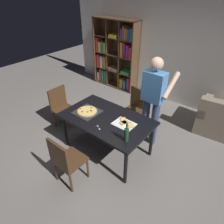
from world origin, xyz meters
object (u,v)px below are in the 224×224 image
Objects in this scene: chair_far_side at (136,107)px; chair_left_end at (62,106)px; bookshelf at (116,56)px; person_serving_pizza at (153,98)px; wine_bottle at (126,134)px; chair_near_camera at (65,159)px; dining_table at (107,121)px; kitchen_scissors at (97,125)px; pepperoni_pizza_on_tray at (87,111)px.

chair_left_end is at bearing -142.98° from chair_far_side.
person_serving_pizza is at bearing -37.26° from bookshelf.
bookshelf is 6.17× the size of wine_bottle.
chair_near_camera is at bearing -37.02° from chair_left_end.
bookshelf is (-1.67, 3.35, 0.41)m from chair_near_camera.
kitchen_scissors reaches higher than dining_table.
wine_bottle is 0.61m from kitchen_scissors.
chair_far_side is at bearing -40.15° from bookshelf.
kitchen_scissors is (1.30, -0.26, 0.24)m from chair_left_end.
chair_far_side is 2.23m from bookshelf.
wine_bottle is (1.01, -0.19, 0.10)m from pepperoni_pizza_on_tray.
dining_table is 0.42m from pepperoni_pizza_on_tray.
person_serving_pizza is (0.47, 1.72, 0.49)m from chair_near_camera.
chair_near_camera is 4.64× the size of kitchen_scissors.
person_serving_pizza reaches higher than chair_far_side.
dining_table is 2.92m from bookshelf.
chair_far_side is 2.11× the size of pepperoni_pizza_on_tray.
chair_near_camera is at bearing -63.45° from bookshelf.
bookshelf is at bearing 139.85° from chair_far_side.
dining_table is 0.91× the size of person_serving_pizza.
bookshelf is (-1.67, 1.41, 0.41)m from chair_far_side.
wine_bottle reaches higher than chair_far_side.
chair_near_camera and chair_far_side have the same top height.
chair_near_camera is 1.84m from person_serving_pizza.
person_serving_pizza reaches higher than wine_bottle.
person_serving_pizza is 1.14m from kitchen_scissors.
person_serving_pizza is at bearing 23.07° from chair_left_end.
kitchen_scissors is (-0.45, -1.01, -0.24)m from person_serving_pizza.
dining_table is at bearing -90.00° from chair_far_side.
chair_near_camera is at bearing -90.00° from chair_far_side.
person_serving_pizza is 5.54× the size of wine_bottle.
chair_far_side is 1.15m from pepperoni_pizza_on_tray.
chair_left_end is at bearing 168.49° from kitchen_scissors.
chair_near_camera is 3.76m from bookshelf.
person_serving_pizza is 9.02× the size of kitchen_scissors.
chair_near_camera is 2.11× the size of pepperoni_pizza_on_tray.
pepperoni_pizza_on_tray is (-0.87, -0.83, -0.23)m from person_serving_pizza.
dining_table is 0.70m from wine_bottle.
dining_table is 1.77× the size of chair_left_end.
pepperoni_pizza_on_tray reaches higher than kitchen_scissors.
person_serving_pizza is at bearing 97.94° from wine_bottle.
bookshelf is at bearing 117.33° from pepperoni_pizza_on_tray.
chair_near_camera is at bearing -91.38° from kitchen_scissors.
chair_far_side is 2.85× the size of wine_bottle.
pepperoni_pizza_on_tray is at bearing -168.56° from dining_table.
chair_far_side is 0.51× the size of person_serving_pizza.
chair_far_side is 0.46× the size of bookshelf.
chair_left_end is 0.92m from pepperoni_pizza_on_tray.
dining_table is 0.98m from chair_far_side.
pepperoni_pizza_on_tray is 1.35× the size of wine_bottle.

